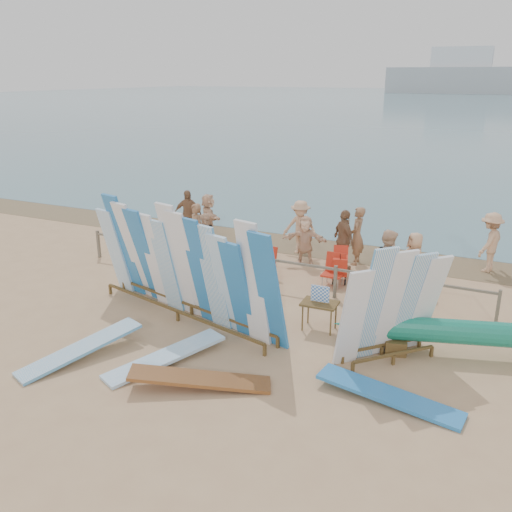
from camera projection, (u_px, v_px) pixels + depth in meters
The scene contains 27 objects.
ground at pixel (215, 328), 12.79m from camera, with size 160.00×160.00×0.00m, color tan.
ocean at pixel (490, 101), 122.76m from camera, with size 320.00×240.00×0.02m, color slate.
wet_sand_strip at pixel (315, 246), 18.97m from camera, with size 40.00×2.60×0.01m, color brown.
distant_ship at pixel (460, 76), 170.56m from camera, with size 45.00×8.00×14.00m.
fence at pixel (267, 265), 15.16m from camera, with size 12.08×0.08×0.90m.
main_surfboard_rack at pixel (183, 268), 12.92m from camera, with size 5.82×2.14×2.91m.
side_surfboard_rack at pixel (392, 308), 10.99m from camera, with size 2.05×2.08×2.62m.
outrigger_canoe at pixel (475, 334), 11.30m from camera, with size 5.79×2.12×0.84m.
vendor_table at pixel (319, 315), 12.62m from camera, with size 0.84×0.60×1.10m.
flat_board_c at pixel (200, 387), 10.38m from camera, with size 0.56×2.70×0.07m, color brown.
flat_board_e at pixel (82, 358), 11.44m from camera, with size 0.56×2.70×0.07m, color white.
flat_board_b at pixel (166, 362), 11.29m from camera, with size 0.56×2.70×0.07m, color #92C3E9.
flat_board_d at pixel (388, 401), 9.94m from camera, with size 0.56×2.70×0.07m, color #2574BC.
beach_chair_left at pixel (264, 268), 15.96m from camera, with size 0.66×0.68×0.91m.
beach_chair_right at pixel (333, 276), 15.33m from camera, with size 0.58×0.60×0.90m.
stroller at pixel (340, 268), 15.59m from camera, with size 0.67×0.83×1.00m.
beachgoer_4 at pixel (344, 240), 16.43m from camera, with size 1.09×0.47×1.86m, color #8C6042.
beachgoer_3 at pixel (300, 227), 17.90m from camera, with size 1.16×0.48×1.80m, color tan.
beachgoer_6 at pixel (414, 261), 14.97m from camera, with size 0.79×0.38×1.61m, color tan.
beachgoer_9 at pixel (490, 242), 16.23m from camera, with size 1.18×0.49×1.83m, color tan.
beachgoer_extra_1 at pixel (188, 214), 19.70m from camera, with size 1.03×0.45×1.76m, color #8C6042.
beachgoer_5 at pixel (305, 240), 16.98m from camera, with size 1.42×0.46×1.54m, color beige.
beachgoer_11 at pixel (208, 217), 19.51m from camera, with size 1.54×0.50×1.66m, color beige.
beachgoer_2 at pixel (205, 238), 17.06m from camera, with size 0.78×0.37×1.60m, color beige.
beachgoer_1 at pixel (196, 231), 17.40m from camera, with size 0.66×0.36×1.81m, color #8C6042.
beachgoer_8 at pixel (387, 264), 14.33m from camera, with size 0.91×0.44×1.87m, color beige.
beachgoer_7 at pixel (357, 236), 16.88m from camera, with size 0.67×0.37×1.83m, color #8C6042.
Camera 1 is at (5.78, -10.08, 5.68)m, focal length 38.00 mm.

